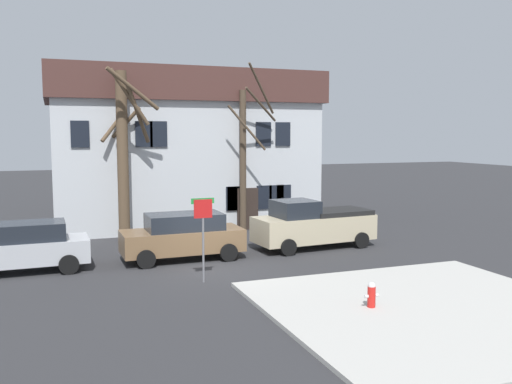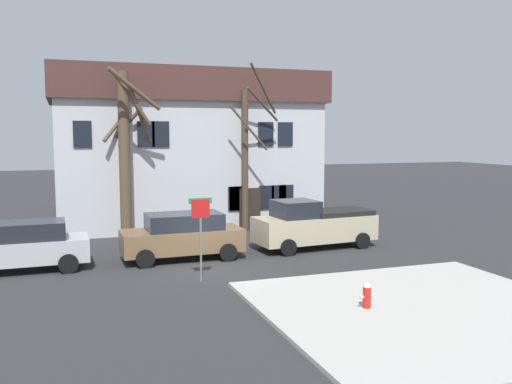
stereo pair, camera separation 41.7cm
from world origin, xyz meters
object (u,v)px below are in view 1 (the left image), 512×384
street_sign_pole (203,224)px  fire_hydrant (372,294)px  car_brown_wagon (183,236)px  bicycle_leaning (18,238)px  car_silver_wagon (21,247)px  tree_bare_near (124,149)px  building_main (182,147)px  tree_bare_mid (244,150)px  pickup_truck_beige (313,224)px

street_sign_pole → fire_hydrant: bearing=-51.6°
car_brown_wagon → bicycle_leaning: bearing=140.8°
car_silver_wagon → tree_bare_near: bearing=47.8°
bicycle_leaning → fire_hydrant: bearing=-53.6°
fire_hydrant → car_silver_wagon: bearing=139.0°
fire_hydrant → street_sign_pole: size_ratio=0.25×
car_brown_wagon → tree_bare_near: bearing=109.0°
bicycle_leaning → building_main: bearing=26.6°
tree_bare_near → bicycle_leaning: size_ratio=4.44×
bicycle_leaning → tree_bare_mid: bearing=0.7°
building_main → bicycle_leaning: 9.83m
building_main → tree_bare_near: size_ratio=1.82×
car_brown_wagon → bicycle_leaning: car_brown_wagon is taller
building_main → pickup_truck_beige: size_ratio=2.62×
tree_bare_mid → car_silver_wagon: (-9.97, -5.07, -3.12)m
street_sign_pole → bicycle_leaning: (-5.97, 8.43, -1.57)m
street_sign_pole → bicycle_leaning: size_ratio=1.62×
fire_hydrant → building_main: bearing=94.6°
building_main → car_brown_wagon: building_main is taller
car_brown_wagon → bicycle_leaning: 7.88m
pickup_truck_beige → street_sign_pole: street_sign_pole is taller
tree_bare_mid → pickup_truck_beige: size_ratio=1.53×
bicycle_leaning → street_sign_pole: bearing=-54.7°
tree_bare_mid → street_sign_pole: size_ratio=2.93×
car_silver_wagon → pickup_truck_beige: (11.40, 0.23, 0.09)m
tree_bare_mid → car_brown_wagon: 7.32m
pickup_truck_beige → bicycle_leaning: pickup_truck_beige is taller
building_main → pickup_truck_beige: building_main is taller
tree_bare_mid → fire_hydrant: 13.50m
fire_hydrant → bicycle_leaning: bearing=126.4°
tree_bare_mid → car_silver_wagon: tree_bare_mid is taller
car_brown_wagon → tree_bare_mid: bearing=50.3°
tree_bare_near → pickup_truck_beige: bearing=-30.9°
tree_bare_mid → car_silver_wagon: bearing=-153.1°
tree_bare_near → car_brown_wagon: tree_bare_near is taller
tree_bare_near → street_sign_pole: (1.47, -8.07, -2.21)m
building_main → car_brown_wagon: (-2.05, -9.05, -3.16)m
car_silver_wagon → fire_hydrant: (9.14, -7.93, -0.43)m
tree_bare_near → pickup_truck_beige: (7.25, -4.34, -3.15)m
car_silver_wagon → car_brown_wagon: car_brown_wagon is taller
car_silver_wagon → bicycle_leaning: bearing=94.1°
building_main → fire_hydrant: (1.35, -16.95, -3.60)m
tree_bare_near → street_sign_pole: 8.50m
tree_bare_near → fire_hydrant: tree_bare_near is taller
car_brown_wagon → pickup_truck_beige: pickup_truck_beige is taller
car_silver_wagon → fire_hydrant: bearing=-41.0°
pickup_truck_beige → car_silver_wagon: bearing=-178.8°
tree_bare_mid → bicycle_leaning: tree_bare_mid is taller
street_sign_pole → pickup_truck_beige: bearing=32.8°
tree_bare_near → tree_bare_mid: bearing=4.8°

